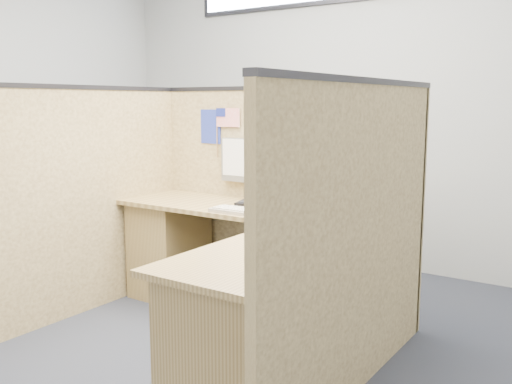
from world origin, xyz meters
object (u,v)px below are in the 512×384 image
Objects in this scene: l_desk at (241,277)px; keyboard at (245,211)px; mouse at (315,217)px; laptop at (268,195)px.

l_desk is 4.24× the size of keyboard.
mouse is at bearing 6.04° from keyboard.
mouse reaches higher than l_desk.
l_desk is 5.10× the size of laptop.
laptop is at bearing 148.06° from mouse.
keyboard is (-0.11, 0.19, 0.35)m from l_desk.
mouse is (0.56, -0.35, -0.03)m from laptop.
mouse reaches higher than keyboard.
mouse is at bearing 35.64° from l_desk.
laptop is 0.66m from mouse.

